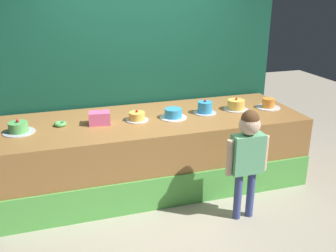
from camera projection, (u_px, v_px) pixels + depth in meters
The scene contains 12 objects.
ground_plane at pixel (170, 207), 4.23m from camera, with size 12.00×12.00×0.00m, color #ADA38E.
stage_platform at pixel (155, 151), 4.64m from camera, with size 3.56×1.26×0.86m.
curtain_backdrop at pixel (139, 51), 4.90m from camera, with size 3.80×0.08×3.09m, color #144C38.
child_figure at pixel (248, 150), 3.79m from camera, with size 0.46×0.21×1.20m.
pink_box at pixel (100, 118), 4.26m from camera, with size 0.24×0.16×0.14m, color #E46095.
donut at pixel (60, 124), 4.22m from camera, with size 0.14×0.14×0.04m, color #59B259.
cake_far_left at pixel (18, 128), 4.02m from camera, with size 0.33×0.33×0.15m.
cake_left at pixel (137, 117), 4.39m from camera, with size 0.27×0.27×0.13m.
cake_center_left at pixel (173, 114), 4.47m from camera, with size 0.32×0.32×0.11m.
cake_center_right at pixel (205, 108), 4.64m from camera, with size 0.28×0.28×0.18m.
cake_right at pixel (236, 105), 4.78m from camera, with size 0.31×0.31×0.16m.
cake_far_right at pixel (268, 104), 4.85m from camera, with size 0.31×0.31×0.16m.
Camera 1 is at (-1.11, -3.49, 2.32)m, focal length 40.22 mm.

